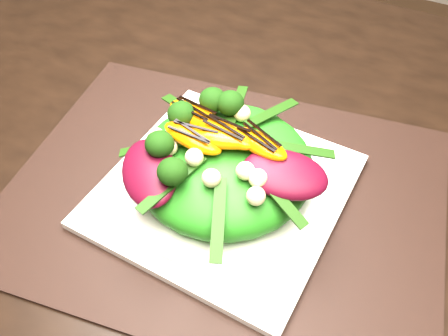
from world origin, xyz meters
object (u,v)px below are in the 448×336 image
at_px(salad_bowl, 224,182).
at_px(orange_segment, 223,132).
at_px(placemat, 224,194).
at_px(lettuce_mound, 224,165).
at_px(plate_base, 224,190).
at_px(dining_table, 278,195).

relative_size(salad_bowl, orange_segment, 3.47).
bearing_deg(placemat, salad_bowl, -45.00).
height_order(lettuce_mound, orange_segment, orange_segment).
bearing_deg(placemat, plate_base, 0.00).
distance_m(dining_table, orange_segment, 0.13).
relative_size(placemat, orange_segment, 7.30).
relative_size(dining_table, placemat, 3.44).
xyz_separation_m(salad_bowl, lettuce_mound, (0.00, 0.00, 0.03)).
height_order(placemat, salad_bowl, salad_bowl).
xyz_separation_m(dining_table, orange_segment, (-0.05, -0.03, 0.11)).
distance_m(dining_table, plate_base, 0.07).
bearing_deg(orange_segment, lettuce_mound, -56.68).
relative_size(lettuce_mound, orange_segment, 2.89).
bearing_deg(orange_segment, placemat, -56.68).
bearing_deg(plate_base, orange_segment, 123.32).
distance_m(salad_bowl, orange_segment, 0.07).
height_order(plate_base, orange_segment, orange_segment).
distance_m(dining_table, salad_bowl, 0.08).
bearing_deg(salad_bowl, lettuce_mound, 0.00).
bearing_deg(plate_base, salad_bowl, -45.00).
xyz_separation_m(placemat, lettuce_mound, (0.00, -0.00, 0.05)).
bearing_deg(dining_table, orange_segment, -147.11).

